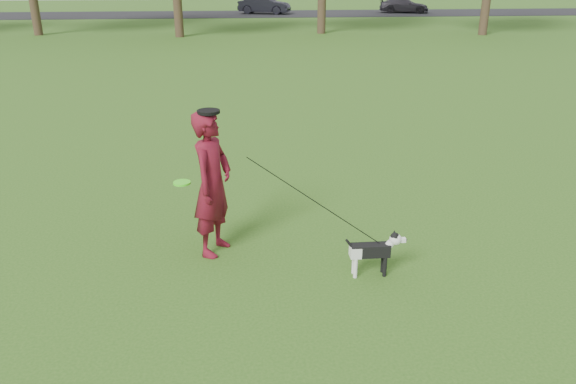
{
  "coord_description": "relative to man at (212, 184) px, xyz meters",
  "views": [
    {
      "loc": [
        -0.82,
        -6.72,
        3.78
      ],
      "look_at": [
        -0.22,
        0.17,
        0.95
      ],
      "focal_mm": 35.0,
      "sensor_mm": 36.0,
      "label": 1
    }
  ],
  "objects": [
    {
      "name": "ground",
      "position": [
        1.22,
        -0.39,
        -1.01
      ],
      "size": [
        120.0,
        120.0,
        0.0
      ],
      "primitive_type": "plane",
      "color": "#285116",
      "rests_on": "ground"
    },
    {
      "name": "man",
      "position": [
        0.0,
        0.0,
        0.0
      ],
      "size": [
        0.74,
        0.87,
        2.02
      ],
      "primitive_type": "imported",
      "rotation": [
        0.0,
        0.0,
        1.15
      ],
      "color": "maroon",
      "rests_on": "ground"
    },
    {
      "name": "man_held_items",
      "position": [
        1.33,
        -0.45,
        -0.1
      ],
      "size": [
        2.69,
        0.99,
        1.62
      ],
      "color": "#49FF20",
      "rests_on": "ground"
    },
    {
      "name": "car_mid",
      "position": [
        2.59,
        39.61,
        -0.32
      ],
      "size": [
        4.3,
        2.63,
        1.34
      ],
      "primitive_type": "imported",
      "rotation": [
        0.0,
        0.0,
        1.25
      ],
      "color": "black",
      "rests_on": "road"
    },
    {
      "name": "car_right",
      "position": [
        13.89,
        39.61,
        -0.42
      ],
      "size": [
        4.21,
        2.5,
        1.14
      ],
      "primitive_type": "imported",
      "rotation": [
        0.0,
        0.0,
        1.33
      ],
      "color": "#242228",
      "rests_on": "road"
    },
    {
      "name": "road",
      "position": [
        1.22,
        39.61,
        -1.0
      ],
      "size": [
        120.0,
        7.0,
        0.02
      ],
      "primitive_type": "cube",
      "color": "black",
      "rests_on": "ground"
    },
    {
      "name": "dog",
      "position": [
        2.07,
        -0.84,
        -0.64
      ],
      "size": [
        0.81,
        0.16,
        0.61
      ],
      "color": "black",
      "rests_on": "ground"
    }
  ]
}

